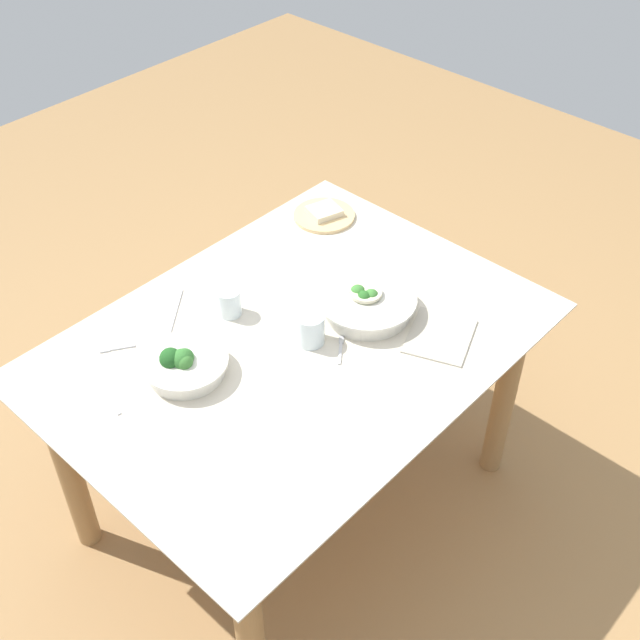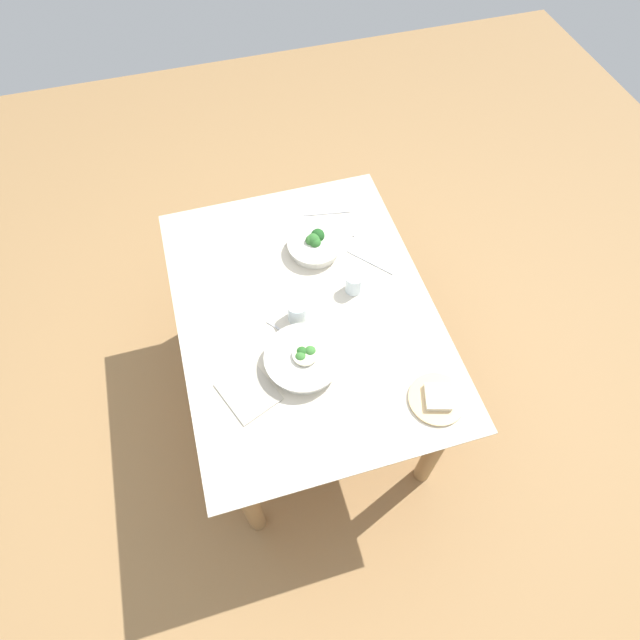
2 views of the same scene
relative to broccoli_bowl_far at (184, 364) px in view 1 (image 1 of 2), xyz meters
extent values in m
plane|color=#9E7547|center=(0.28, -0.12, -0.74)|extent=(6.00, 6.00, 0.00)
cube|color=beige|center=(0.28, -0.12, -0.04)|extent=(1.32, 0.98, 0.01)
cube|color=#9E7547|center=(0.28, -0.12, -0.05)|extent=(1.28, 0.95, 0.02)
cylinder|color=#9E7547|center=(-0.27, -0.50, -0.40)|extent=(0.07, 0.07, 0.68)
cylinder|color=#9E7547|center=(0.83, -0.50, -0.40)|extent=(0.07, 0.07, 0.68)
cylinder|color=#9E7547|center=(-0.27, 0.26, -0.40)|extent=(0.07, 0.07, 0.68)
cylinder|color=#9E7547|center=(0.83, 0.26, -0.40)|extent=(0.07, 0.07, 0.68)
cylinder|color=silver|center=(0.00, 0.00, -0.01)|extent=(0.20, 0.20, 0.04)
cylinder|color=silver|center=(0.00, 0.00, 0.01)|extent=(0.23, 0.23, 0.01)
sphere|color=#33702D|center=(0.01, 0.00, 0.02)|extent=(0.05, 0.05, 0.05)
sphere|color=#1E511E|center=(-0.02, 0.02, 0.02)|extent=(0.06, 0.06, 0.06)
sphere|color=#3D7A33|center=(-0.01, -0.01, 0.02)|extent=(0.04, 0.04, 0.04)
sphere|color=#33702D|center=(-0.01, 0.00, 0.02)|extent=(0.06, 0.06, 0.06)
sphere|color=#33702D|center=(0.00, 0.00, 0.02)|extent=(0.04, 0.04, 0.04)
cylinder|color=silver|center=(0.51, -0.19, -0.01)|extent=(0.25, 0.25, 0.05)
cylinder|color=silver|center=(0.51, -0.19, 0.02)|extent=(0.28, 0.28, 0.01)
sphere|color=#3D7A33|center=(0.50, -0.16, 0.03)|extent=(0.05, 0.05, 0.05)
sphere|color=#286023|center=(0.49, -0.19, 0.03)|extent=(0.04, 0.04, 0.04)
sphere|color=#3D7A33|center=(0.51, -0.20, 0.03)|extent=(0.04, 0.04, 0.04)
cylinder|color=beige|center=(0.51, -0.18, 0.03)|extent=(0.09, 0.09, 0.01)
cylinder|color=#D6B27A|center=(0.77, 0.22, -0.03)|extent=(0.20, 0.20, 0.01)
cube|color=beige|center=(0.77, 0.22, -0.01)|extent=(0.12, 0.11, 0.02)
cylinder|color=silver|center=(0.24, 0.09, 0.01)|extent=(0.07, 0.07, 0.08)
cylinder|color=silver|center=(0.31, -0.15, 0.01)|extent=(0.08, 0.08, 0.09)
cube|color=#B7B7BC|center=(0.33, -0.25, -0.03)|extent=(0.07, 0.06, 0.00)
cube|color=#B7B7BC|center=(0.37, -0.21, -0.03)|extent=(0.03, 0.03, 0.00)
cube|color=#B7B7BC|center=(-0.05, 0.20, -0.03)|extent=(0.06, 0.04, 0.00)
cube|color=#B7B7BC|center=(-0.09, 0.22, -0.03)|extent=(0.03, 0.03, 0.00)
cube|color=#B7B7BC|center=(-0.19, 0.11, -0.03)|extent=(0.04, 0.21, 0.00)
cube|color=#B7B7BC|center=(0.13, 0.20, -0.03)|extent=(0.17, 0.15, 0.00)
cube|color=#B1A997|center=(0.56, -0.40, -0.03)|extent=(0.25, 0.23, 0.01)
camera|label=1|loc=(-0.86, -1.27, 1.47)|focal=45.74mm
camera|label=2|loc=(1.38, -0.38, 1.64)|focal=29.26mm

